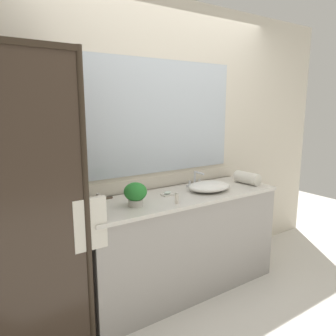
{
  "coord_description": "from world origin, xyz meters",
  "views": [
    {
      "loc": [
        -1.6,
        -2.15,
        1.65
      ],
      "look_at": [
        -0.15,
        0.0,
        1.15
      ],
      "focal_mm": 34.1,
      "sensor_mm": 36.0,
      "label": 1
    }
  ],
  "objects_px": {
    "sink_basin": "(209,186)",
    "amenity_bottle_conditioner": "(98,199)",
    "soap_dish": "(167,194)",
    "amenity_bottle_body_wash": "(177,198)",
    "potted_plant": "(135,193)",
    "rolled_towel_near_edge": "(247,178)",
    "faucet": "(195,181)"
  },
  "relations": [
    {
      "from": "sink_basin",
      "to": "amenity_bottle_conditioner",
      "type": "height_order",
      "value": "same"
    },
    {
      "from": "soap_dish",
      "to": "amenity_bottle_body_wash",
      "type": "bearing_deg",
      "value": -106.55
    },
    {
      "from": "sink_basin",
      "to": "potted_plant",
      "type": "bearing_deg",
      "value": -178.62
    },
    {
      "from": "potted_plant",
      "to": "rolled_towel_near_edge",
      "type": "relative_size",
      "value": 0.7
    },
    {
      "from": "sink_basin",
      "to": "soap_dish",
      "type": "distance_m",
      "value": 0.41
    },
    {
      "from": "soap_dish",
      "to": "amenity_bottle_conditioner",
      "type": "distance_m",
      "value": 0.59
    },
    {
      "from": "faucet",
      "to": "soap_dish",
      "type": "bearing_deg",
      "value": -164.01
    },
    {
      "from": "faucet",
      "to": "amenity_bottle_conditioner",
      "type": "distance_m",
      "value": 0.98
    },
    {
      "from": "sink_basin",
      "to": "amenity_bottle_body_wash",
      "type": "relative_size",
      "value": 4.58
    },
    {
      "from": "faucet",
      "to": "amenity_bottle_conditioner",
      "type": "height_order",
      "value": "faucet"
    },
    {
      "from": "potted_plant",
      "to": "rolled_towel_near_edge",
      "type": "height_order",
      "value": "potted_plant"
    },
    {
      "from": "amenity_bottle_body_wash",
      "to": "soap_dish",
      "type": "bearing_deg",
      "value": 73.45
    },
    {
      "from": "potted_plant",
      "to": "amenity_bottle_conditioner",
      "type": "height_order",
      "value": "potted_plant"
    },
    {
      "from": "faucet",
      "to": "rolled_towel_near_edge",
      "type": "distance_m",
      "value": 0.53
    },
    {
      "from": "amenity_bottle_conditioner",
      "to": "sink_basin",
      "type": "bearing_deg",
      "value": -10.9
    },
    {
      "from": "sink_basin",
      "to": "soap_dish",
      "type": "relative_size",
      "value": 4.07
    },
    {
      "from": "amenity_bottle_conditioner",
      "to": "rolled_towel_near_edge",
      "type": "bearing_deg",
      "value": -7.73
    },
    {
      "from": "amenity_bottle_body_wash",
      "to": "rolled_towel_near_edge",
      "type": "height_order",
      "value": "rolled_towel_near_edge"
    },
    {
      "from": "soap_dish",
      "to": "faucet",
      "type": "bearing_deg",
      "value": 15.99
    },
    {
      "from": "sink_basin",
      "to": "rolled_towel_near_edge",
      "type": "distance_m",
      "value": 0.49
    },
    {
      "from": "sink_basin",
      "to": "rolled_towel_near_edge",
      "type": "height_order",
      "value": "rolled_towel_near_edge"
    },
    {
      "from": "sink_basin",
      "to": "amenity_bottle_body_wash",
      "type": "distance_m",
      "value": 0.49
    },
    {
      "from": "faucet",
      "to": "rolled_towel_near_edge",
      "type": "relative_size",
      "value": 0.66
    },
    {
      "from": "amenity_bottle_body_wash",
      "to": "amenity_bottle_conditioner",
      "type": "relative_size",
      "value": 1.08
    },
    {
      "from": "amenity_bottle_body_wash",
      "to": "amenity_bottle_conditioner",
      "type": "height_order",
      "value": "amenity_bottle_body_wash"
    },
    {
      "from": "soap_dish",
      "to": "rolled_towel_near_edge",
      "type": "distance_m",
      "value": 0.89
    },
    {
      "from": "faucet",
      "to": "amenity_bottle_body_wash",
      "type": "height_order",
      "value": "faucet"
    },
    {
      "from": "potted_plant",
      "to": "amenity_bottle_body_wash",
      "type": "relative_size",
      "value": 2.04
    },
    {
      "from": "potted_plant",
      "to": "rolled_towel_near_edge",
      "type": "xyz_separation_m",
      "value": [
        1.25,
        0.01,
        -0.04
      ]
    },
    {
      "from": "potted_plant",
      "to": "amenity_bottle_conditioner",
      "type": "xyz_separation_m",
      "value": [
        -0.22,
        0.21,
        -0.06
      ]
    },
    {
      "from": "potted_plant",
      "to": "amenity_bottle_conditioner",
      "type": "distance_m",
      "value": 0.31
    },
    {
      "from": "faucet",
      "to": "amenity_bottle_conditioner",
      "type": "xyz_separation_m",
      "value": [
        -0.98,
        -0.01,
        -0.01
      ]
    }
  ]
}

